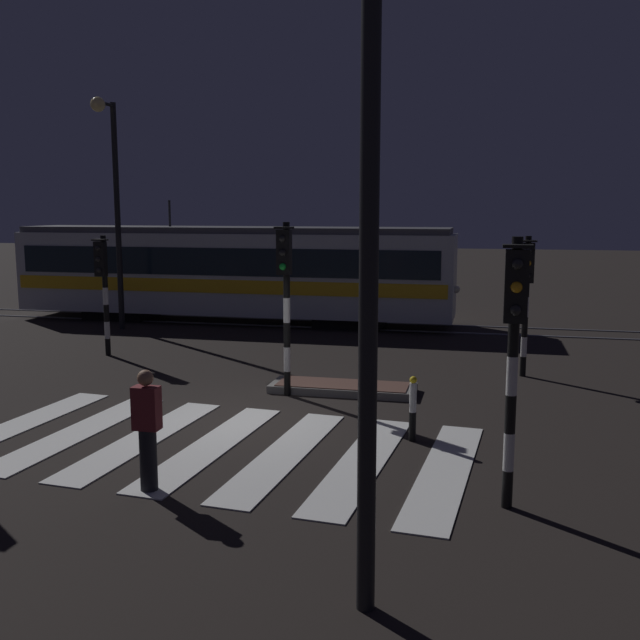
% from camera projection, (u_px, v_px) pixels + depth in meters
% --- Properties ---
extents(ground_plane, '(120.00, 120.00, 0.00)m').
position_uv_depth(ground_plane, '(244.00, 419.00, 13.36)').
color(ground_plane, black).
extents(rail_near, '(80.00, 0.12, 0.03)m').
position_uv_depth(rail_near, '(349.00, 329.00, 23.31)').
color(rail_near, '#59595E').
rests_on(rail_near, ground).
extents(rail_far, '(80.00, 0.12, 0.03)m').
position_uv_depth(rail_far, '(356.00, 322.00, 24.69)').
color(rail_far, '#59595E').
rests_on(rail_far, ground).
extents(crosswalk_zebra, '(8.65, 5.12, 0.02)m').
position_uv_depth(crosswalk_zebra, '(212.00, 446.00, 11.81)').
color(crosswalk_zebra, silver).
rests_on(crosswalk_zebra, ground).
extents(traffic_island, '(3.08, 1.03, 0.18)m').
position_uv_depth(traffic_island, '(343.00, 388.00, 15.31)').
color(traffic_island, slate).
rests_on(traffic_island, ground).
extents(traffic_light_corner_far_right, '(0.36, 0.42, 3.25)m').
position_uv_depth(traffic_light_corner_far_right, '(527.00, 285.00, 16.36)').
color(traffic_light_corner_far_right, black).
rests_on(traffic_light_corner_far_right, ground).
extents(traffic_light_corner_near_right, '(0.36, 0.42, 3.52)m').
position_uv_depth(traffic_light_corner_near_right, '(514.00, 333.00, 8.96)').
color(traffic_light_corner_near_right, black).
rests_on(traffic_light_corner_near_right, ground).
extents(traffic_light_corner_far_left, '(0.36, 0.42, 3.17)m').
position_uv_depth(traffic_light_corner_far_left, '(103.00, 277.00, 18.75)').
color(traffic_light_corner_far_left, black).
rests_on(traffic_light_corner_far_left, ground).
extents(traffic_light_median_centre, '(0.36, 0.42, 3.59)m').
position_uv_depth(traffic_light_median_centre, '(285.00, 283.00, 14.60)').
color(traffic_light_median_centre, black).
rests_on(traffic_light_median_centre, ground).
extents(street_lamp_near_kerb, '(0.44, 1.21, 7.97)m').
position_uv_depth(street_lamp_near_kerb, '(366.00, 73.00, 6.04)').
color(street_lamp_near_kerb, black).
rests_on(street_lamp_near_kerb, ground).
extents(street_lamp_trackside_left, '(0.44, 1.21, 7.16)m').
position_uv_depth(street_lamp_trackside_left, '(112.00, 187.00, 22.44)').
color(street_lamp_trackside_left, black).
rests_on(street_lamp_trackside_left, ground).
extents(tram, '(15.22, 2.58, 4.15)m').
position_uv_depth(tram, '(232.00, 271.00, 24.67)').
color(tram, silver).
rests_on(tram, ground).
extents(pedestrian_waiting_at_kerb, '(0.36, 0.24, 1.71)m').
position_uv_depth(pedestrian_waiting_at_kerb, '(147.00, 430.00, 9.81)').
color(pedestrian_waiting_at_kerb, black).
rests_on(pedestrian_waiting_at_kerb, ground).
extents(bollard_island_edge, '(0.12, 0.12, 1.11)m').
position_uv_depth(bollard_island_edge, '(413.00, 409.00, 12.00)').
color(bollard_island_edge, black).
rests_on(bollard_island_edge, ground).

